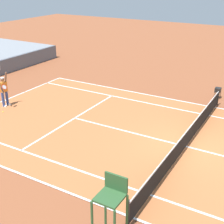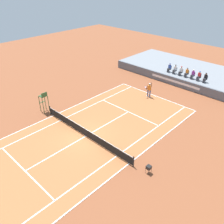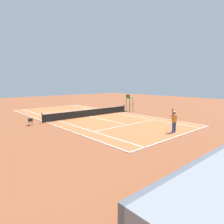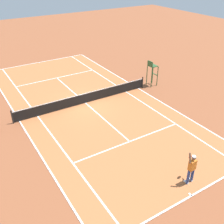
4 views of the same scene
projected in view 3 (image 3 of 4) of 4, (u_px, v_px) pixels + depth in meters
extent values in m
plane|color=brown|center=(90.00, 117.00, 24.11)|extent=(80.00, 80.00, 0.00)
cube|color=#B76638|center=(90.00, 117.00, 24.11)|extent=(10.98, 23.78, 0.02)
cube|color=white|center=(178.00, 136.00, 15.31)|extent=(10.98, 0.10, 0.01)
cube|color=white|center=(49.00, 107.00, 32.92)|extent=(10.98, 0.10, 0.01)
cube|color=white|center=(122.00, 112.00, 27.71)|extent=(0.10, 23.78, 0.01)
cube|color=white|center=(47.00, 122.00, 20.51)|extent=(0.10, 23.78, 0.01)
cube|color=white|center=(115.00, 113.00, 26.80)|extent=(0.10, 23.78, 0.01)
cube|color=white|center=(59.00, 121.00, 21.42)|extent=(0.10, 23.78, 0.01)
cube|color=white|center=(127.00, 125.00, 19.37)|extent=(8.22, 0.10, 0.01)
cube|color=white|center=(65.00, 111.00, 28.85)|extent=(8.22, 0.10, 0.01)
cube|color=white|center=(90.00, 116.00, 24.11)|extent=(0.10, 12.80, 0.01)
cube|color=white|center=(177.00, 136.00, 15.38)|extent=(0.10, 0.20, 0.01)
cube|color=white|center=(49.00, 107.00, 32.84)|extent=(0.10, 0.20, 0.01)
cylinder|color=black|center=(124.00, 108.00, 27.93)|extent=(0.10, 0.10, 1.07)
cylinder|color=black|center=(42.00, 118.00, 20.14)|extent=(0.10, 0.10, 1.07)
cube|color=black|center=(90.00, 113.00, 24.04)|extent=(11.78, 0.02, 0.84)
cube|color=white|center=(90.00, 109.00, 23.98)|extent=(11.78, 0.03, 0.06)
cylinder|color=navy|center=(173.00, 128.00, 16.08)|extent=(0.15, 0.15, 0.92)
cylinder|color=navy|center=(175.00, 127.00, 16.30)|extent=(0.15, 0.15, 0.92)
cube|color=white|center=(172.00, 133.00, 16.19)|extent=(0.13, 0.28, 0.10)
cube|color=white|center=(174.00, 132.00, 16.41)|extent=(0.13, 0.28, 0.10)
cube|color=orange|center=(174.00, 119.00, 16.08)|extent=(0.41, 0.26, 0.60)
sphere|color=brown|center=(175.00, 113.00, 16.01)|extent=(0.22, 0.22, 0.22)
cylinder|color=white|center=(175.00, 112.00, 16.00)|extent=(0.21, 0.21, 0.06)
cylinder|color=brown|center=(173.00, 112.00, 15.84)|extent=(0.10, 0.22, 0.61)
cylinder|color=brown|center=(175.00, 118.00, 16.33)|extent=(0.10, 0.33, 0.56)
cylinder|color=black|center=(174.00, 119.00, 16.46)|extent=(0.04, 0.19, 0.25)
torus|color=red|center=(172.00, 116.00, 16.55)|extent=(0.31, 0.21, 0.26)
cylinder|color=silver|center=(172.00, 116.00, 16.55)|extent=(0.28, 0.17, 0.22)
sphere|color=#D1E533|center=(172.00, 130.00, 17.23)|extent=(0.07, 0.07, 0.07)
cylinder|color=#2D562D|center=(129.00, 104.00, 29.08)|extent=(0.07, 0.07, 1.90)
cylinder|color=#2D562D|center=(133.00, 105.00, 28.56)|extent=(0.07, 0.07, 1.90)
cylinder|color=#2D562D|center=(126.00, 105.00, 28.62)|extent=(0.07, 0.07, 1.90)
cylinder|color=#2D562D|center=(130.00, 105.00, 28.10)|extent=(0.07, 0.07, 1.90)
cube|color=#2D562D|center=(130.00, 98.00, 28.45)|extent=(0.70, 0.70, 0.06)
cube|color=#2D562D|center=(128.00, 96.00, 28.18)|extent=(0.06, 0.70, 0.48)
cube|color=#2D562D|center=(131.00, 104.00, 28.78)|extent=(0.10, 0.70, 0.04)
cube|color=black|center=(30.00, 120.00, 19.07)|extent=(0.36, 0.36, 0.28)
cylinder|color=black|center=(32.00, 123.00, 19.36)|extent=(0.02, 0.02, 0.42)
cylinder|color=black|center=(28.00, 123.00, 19.14)|extent=(0.02, 0.02, 0.42)
cylinder|color=black|center=(33.00, 123.00, 19.11)|extent=(0.02, 0.02, 0.42)
cylinder|color=black|center=(29.00, 124.00, 18.88)|extent=(0.02, 0.02, 0.42)
ellipsoid|color=#D1E533|center=(30.00, 119.00, 19.06)|extent=(0.30, 0.30, 0.12)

